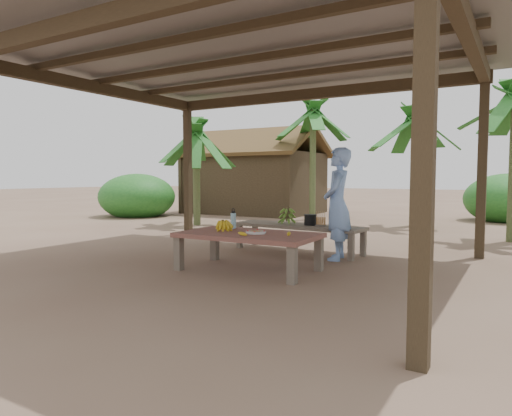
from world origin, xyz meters
The scene contains 17 objects.
ground centered at (0.00, 0.00, 0.00)m, with size 80.00×80.00×0.00m, color brown.
pavilion centered at (-0.01, -0.01, 2.78)m, with size 6.60×5.60×2.95m.
work_table centered at (0.26, -0.24, 0.43)m, with size 1.83×1.05×0.50m.
bench centered at (0.19, 1.43, 0.39)m, with size 2.24×0.79×0.45m.
ripe_banana_bunch centered at (-0.17, -0.21, 0.58)m, with size 0.27×0.23×0.16m, color yellow, non-canonical shape.
plate centered at (0.39, -0.27, 0.52)m, with size 0.26×0.26×0.04m.
loose_banana_front centered at (0.34, -0.51, 0.52)m, with size 0.04×0.15×0.04m, color yellow.
loose_banana_side centered at (0.83, -0.20, 0.52)m, with size 0.04×0.14×0.04m, color yellow.
water_flask centered at (-0.19, 0.08, 0.62)m, with size 0.08×0.08×0.29m.
green_banana_stalk centered at (-0.02, 1.45, 0.60)m, with size 0.25×0.25×0.29m, color #598C2D, non-canonical shape.
cooking_pot centered at (0.39, 1.45, 0.53)m, with size 0.20×0.20×0.17m, color black.
skewer_rack centered at (0.62, 1.35, 0.57)m, with size 0.18×0.08×0.24m, color #A57F47, non-canonical shape.
woman centered at (0.98, 1.10, 0.83)m, with size 0.61×0.40×1.66m, color #769BDF.
hut centered at (-4.50, 8.00, 1.10)m, with size 4.40×3.43×2.85m.
banana_plant_n centered at (1.03, 6.21, 2.40)m, with size 1.80×1.80×2.88m.
banana_plant_nw centered at (-1.88, 6.77, 2.83)m, with size 1.80×1.80×3.32m.
banana_plant_w centered at (-3.79, 3.87, 2.07)m, with size 1.80×1.80×2.54m.
Camera 1 is at (3.35, -5.30, 1.24)m, focal length 32.00 mm.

